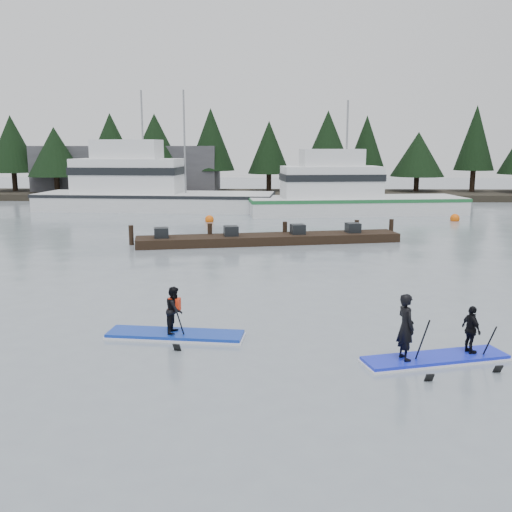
{
  "coord_description": "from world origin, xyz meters",
  "views": [
    {
      "loc": [
        0.58,
        -13.79,
        4.89
      ],
      "look_at": [
        0.0,
        6.0,
        1.1
      ],
      "focal_mm": 40.0,
      "sensor_mm": 36.0,
      "label": 1
    }
  ],
  "objects_px": {
    "fishing_boat_large": "(149,200)",
    "fishing_boat_medium": "(349,205)",
    "floating_dock": "(269,239)",
    "paddleboard_duo": "(434,340)",
    "paddleboard_solo": "(175,323)"
  },
  "relations": [
    {
      "from": "paddleboard_solo",
      "to": "paddleboard_duo",
      "type": "distance_m",
      "value": 6.45
    },
    {
      "from": "fishing_boat_large",
      "to": "paddleboard_duo",
      "type": "xyz_separation_m",
      "value": [
        13.52,
        -32.22,
        -0.27
      ]
    },
    {
      "from": "floating_dock",
      "to": "fishing_boat_medium",
      "type": "bearing_deg",
      "value": 54.71
    },
    {
      "from": "fishing_boat_medium",
      "to": "paddleboard_duo",
      "type": "bearing_deg",
      "value": -101.43
    },
    {
      "from": "fishing_boat_large",
      "to": "fishing_boat_medium",
      "type": "bearing_deg",
      "value": -4.35
    },
    {
      "from": "fishing_boat_large",
      "to": "floating_dock",
      "type": "relative_size",
      "value": 1.38
    },
    {
      "from": "fishing_boat_medium",
      "to": "floating_dock",
      "type": "bearing_deg",
      "value": -121.03
    },
    {
      "from": "fishing_boat_large",
      "to": "paddleboard_duo",
      "type": "distance_m",
      "value": 34.94
    },
    {
      "from": "fishing_boat_medium",
      "to": "paddleboard_duo",
      "type": "distance_m",
      "value": 30.02
    },
    {
      "from": "floating_dock",
      "to": "paddleboard_duo",
      "type": "xyz_separation_m",
      "value": [
        3.88,
        -16.38,
        0.29
      ]
    },
    {
      "from": "floating_dock",
      "to": "paddleboard_solo",
      "type": "distance_m",
      "value": 15.04
    },
    {
      "from": "fishing_boat_medium",
      "to": "fishing_boat_large",
      "type": "bearing_deg",
      "value": 164.07
    },
    {
      "from": "floating_dock",
      "to": "paddleboard_solo",
      "type": "relative_size",
      "value": 3.76
    },
    {
      "from": "fishing_boat_large",
      "to": "fishing_boat_medium",
      "type": "xyz_separation_m",
      "value": [
        15.51,
        -2.26,
        -0.12
      ]
    },
    {
      "from": "fishing_boat_medium",
      "to": "paddleboard_solo",
      "type": "xyz_separation_m",
      "value": [
        -8.25,
        -28.43,
        -0.28
      ]
    }
  ]
}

